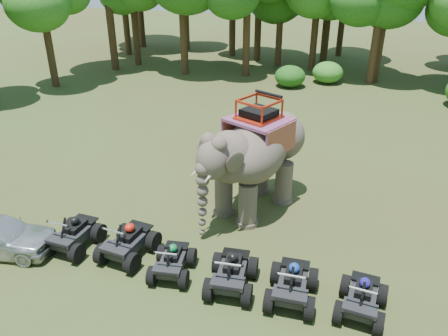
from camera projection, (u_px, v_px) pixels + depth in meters
The scene contains 22 objects.
ground at pixel (213, 232), 15.08m from camera, with size 110.00×110.00×0.00m, color #47381E.
elephant at pixel (256, 155), 15.59m from camera, with size 2.25×5.12×4.30m, color brown, non-canonical shape.
atv_0 at pixel (73, 230), 14.01m from camera, with size 1.30×1.79×1.32m, color black, non-canonical shape.
atv_1 at pixel (127, 238), 13.59m from camera, with size 1.35×1.85×1.37m, color black, non-canonical shape.
atv_2 at pixel (172, 258), 12.87m from camera, with size 1.16×1.60×1.18m, color black, non-canonical shape.
atv_3 at pixel (232, 269), 12.31m from camera, with size 1.32×1.81×1.34m, color black, non-canonical shape.
atv_4 at pixel (293, 280), 11.89m from camera, with size 1.33×1.82×1.35m, color black, non-canonical shape.
atv_5 at pixel (363, 294), 11.46m from camera, with size 1.24×1.70×1.26m, color black, non-canonical shape.
tree_0 at pixel (316, 18), 33.70m from camera, with size 5.60×5.60×7.99m, color #195114, non-canonical shape.
tree_1 at pixel (384, 15), 30.18m from camera, with size 6.59×6.59×9.41m, color #195114, non-canonical shape.
tree_22 at pixel (47, 34), 29.57m from camera, with size 5.06×5.06×7.23m, color #195114, non-canonical shape.
tree_23 at pixel (109, 5), 33.28m from camera, with size 6.90×6.90×9.86m, color #195114, non-canonical shape.
tree_24 at pixel (183, 9), 32.17m from camera, with size 6.70×6.70×9.57m, color #195114, non-canonical shape.
tree_25 at pixel (247, 21), 31.96m from camera, with size 5.67×5.67×8.11m, color #195114, non-canonical shape.
tree_26 at pixel (280, 18), 35.04m from camera, with size 5.37×5.37×7.66m, color #195114, non-canonical shape.
tree_29 at pixel (186, 5), 40.79m from camera, with size 5.75×5.75×8.21m, color #195114, non-canonical shape.
tree_30 at pixel (343, 9), 38.25m from camera, with size 5.65×5.65×8.08m, color #195114, non-canonical shape.
tree_33 at pixel (134, 12), 35.13m from camera, with size 5.92×5.92×8.45m, color #195114, non-canonical shape.
tree_34 at pixel (378, 24), 30.01m from camera, with size 5.76×5.76×8.23m, color #195114, non-canonical shape.
tree_36 at pixel (233, 2), 38.20m from camera, with size 6.49×6.49×9.28m, color #195114, non-canonical shape.
tree_37 at pixel (259, 6), 36.53m from camera, with size 6.25×6.25×8.93m, color #195114, non-canonical shape.
tree_39 at pixel (124, 3), 38.74m from camera, with size 6.28×6.28×8.98m, color #195114, non-canonical shape.
Camera 1 is at (4.24, -11.75, 8.73)m, focal length 35.00 mm.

